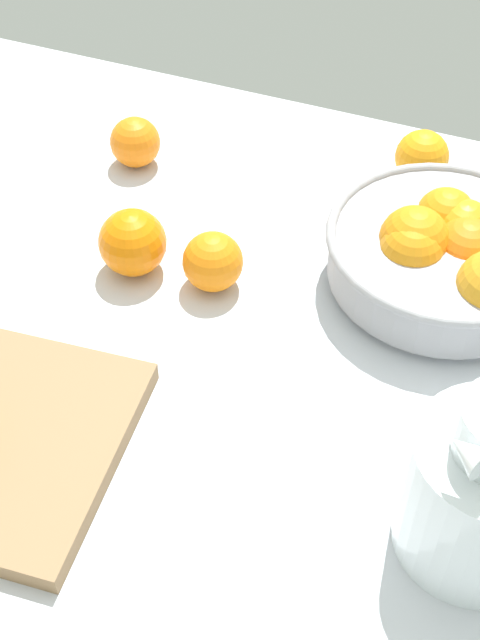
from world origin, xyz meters
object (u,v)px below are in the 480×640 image
loose_orange_1 (213,262)px  loose_orange_0 (422,157)px  loose_orange_2 (135,142)px  loose_orange_3 (133,242)px  fruit_bowl (446,254)px

loose_orange_1 → loose_orange_0: bearing=58.7°
loose_orange_2 → loose_orange_3: size_ratio=0.84×
loose_orange_2 → loose_orange_1: bearing=-43.6°
loose_orange_3 → loose_orange_2: bearing=115.8°
loose_orange_1 → loose_orange_3: 9.60cm
loose_orange_2 → fruit_bowl: bearing=-10.7°
fruit_bowl → loose_orange_2: bearing=169.3°
loose_orange_2 → loose_orange_3: loose_orange_3 is taller
loose_orange_0 → loose_orange_2: size_ratio=1.04×
loose_orange_0 → loose_orange_2: bearing=-163.5°
loose_orange_0 → loose_orange_2: (-35.63, -10.54, -0.14)cm
fruit_bowl → loose_orange_3: (-33.70, -10.49, -0.68)cm
loose_orange_1 → loose_orange_3: size_ratio=0.88×
loose_orange_0 → loose_orange_3: bearing=-132.6°
loose_orange_3 → loose_orange_0: bearing=47.4°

